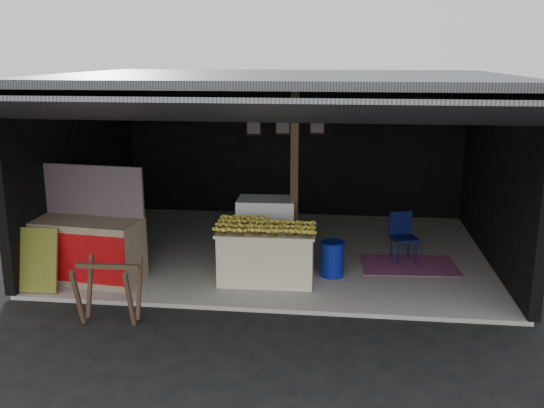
# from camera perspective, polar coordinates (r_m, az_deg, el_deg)

# --- Properties ---
(ground) EXTENTS (80.00, 80.00, 0.00)m
(ground) POSITION_cam_1_polar(r_m,az_deg,el_deg) (8.16, -1.25, -10.18)
(ground) COLOR black
(ground) RESTS_ON ground
(concrete_slab) EXTENTS (7.00, 5.00, 0.06)m
(concrete_slab) POSITION_cam_1_polar(r_m,az_deg,el_deg) (10.46, 0.71, -4.45)
(concrete_slab) COLOR gray
(concrete_slab) RESTS_ON ground
(shophouse) EXTENTS (7.40, 7.29, 3.02)m
(shophouse) POSITION_cam_1_polar(r_m,az_deg,el_deg) (10.31, 0.94, 7.08)
(shophouse) COLOR black
(shophouse) RESTS_ON ground
(banana_table) EXTENTS (1.45, 0.91, 0.79)m
(banana_table) POSITION_cam_1_polar(r_m,az_deg,el_deg) (8.97, -0.48, -4.78)
(banana_table) COLOR silver
(banana_table) RESTS_ON concrete_slab
(banana_pile) EXTENTS (1.33, 0.82, 0.16)m
(banana_pile) POSITION_cam_1_polar(r_m,az_deg,el_deg) (8.83, -0.49, -1.90)
(banana_pile) COLOR yellow
(banana_pile) RESTS_ON banana_table
(white_crate) EXTENTS (0.94, 0.66, 1.02)m
(white_crate) POSITION_cam_1_polar(r_m,az_deg,el_deg) (9.84, -0.54, -2.37)
(white_crate) COLOR white
(white_crate) RESTS_ON concrete_slab
(neighbor_stall) EXTENTS (1.70, 0.92, 1.68)m
(neighbor_stall) POSITION_cam_1_polar(r_m,az_deg,el_deg) (9.36, -17.10, -3.90)
(neighbor_stall) COLOR #998466
(neighbor_stall) RESTS_ON concrete_slab
(green_signboard) EXTENTS (0.61, 0.25, 0.90)m
(green_signboard) POSITION_cam_1_polar(r_m,az_deg,el_deg) (9.16, -21.29, -4.95)
(green_signboard) COLOR black
(green_signboard) RESTS_ON concrete_slab
(sawhorse) EXTENTS (0.80, 0.72, 0.79)m
(sawhorse) POSITION_cam_1_polar(r_m,az_deg,el_deg) (7.94, -15.12, -7.46)
(sawhorse) COLOR #483324
(sawhorse) RESTS_ON ground
(water_barrel) EXTENTS (0.35, 0.35, 0.51)m
(water_barrel) POSITION_cam_1_polar(r_m,az_deg,el_deg) (9.21, 5.70, -5.25)
(water_barrel) COLOR navy
(water_barrel) RESTS_ON concrete_slab
(plastic_chair) EXTENTS (0.48, 0.48, 0.80)m
(plastic_chair) POSITION_cam_1_polar(r_m,az_deg,el_deg) (10.01, 12.18, -2.65)
(plastic_chair) COLOR #0A103A
(plastic_chair) RESTS_ON concrete_slab
(magenta_rug) EXTENTS (1.57, 1.10, 0.01)m
(magenta_rug) POSITION_cam_1_polar(r_m,az_deg,el_deg) (9.93, 12.74, -5.62)
(magenta_rug) COLOR #7B1B5E
(magenta_rug) RESTS_ON concrete_slab
(picture_frames) EXTENTS (1.62, 0.04, 0.46)m
(picture_frames) POSITION_cam_1_polar(r_m,az_deg,el_deg) (12.40, 1.19, 7.46)
(picture_frames) COLOR black
(picture_frames) RESTS_ON shophouse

